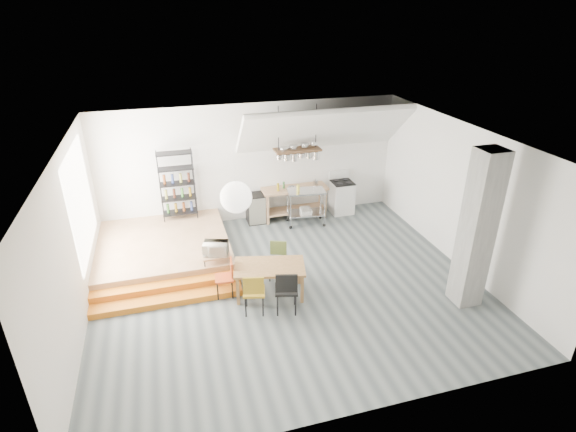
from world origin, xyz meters
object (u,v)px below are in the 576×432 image
object	(u,v)px
rolling_cart	(306,202)
mini_fridge	(256,208)
dining_table	(270,269)
stove	(341,197)

from	to	relation	value
rolling_cart	mini_fridge	distance (m)	1.40
dining_table	rolling_cart	world-z (taller)	rolling_cart
rolling_cart	mini_fridge	xyz separation A→B (m)	(-1.28, 0.50, -0.23)
dining_table	stove	bearing A→B (deg)	61.65
mini_fridge	stove	bearing A→B (deg)	-1.01
stove	mini_fridge	size ratio (longest dim) A/B	1.44
mini_fridge	rolling_cart	bearing A→B (deg)	-21.30
rolling_cart	mini_fridge	world-z (taller)	rolling_cart
rolling_cart	dining_table	bearing A→B (deg)	-113.67
mini_fridge	dining_table	bearing A→B (deg)	-97.36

